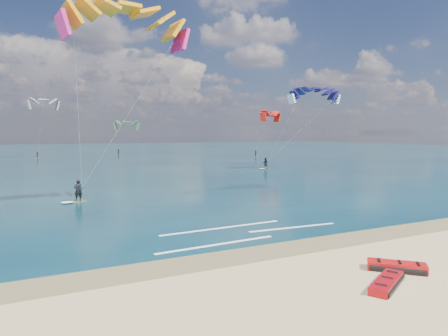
{
  "coord_description": "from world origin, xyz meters",
  "views": [
    {
      "loc": [
        -10.38,
        -12.98,
        5.72
      ],
      "look_at": [
        -0.0,
        8.0,
        3.65
      ],
      "focal_mm": 32.0,
      "sensor_mm": 36.0,
      "label": 1
    }
  ],
  "objects_px": {
    "packed_kite_left": "(386,287)",
    "kitesurfer_far": "(290,124)",
    "kitesurfer_main": "(102,97)",
    "packed_kite_mid": "(397,271)"
  },
  "relations": [
    {
      "from": "packed_kite_left",
      "to": "kitesurfer_far",
      "type": "height_order",
      "value": "kitesurfer_far"
    },
    {
      "from": "kitesurfer_main",
      "to": "packed_kite_left",
      "type": "bearing_deg",
      "value": -92.76
    },
    {
      "from": "packed_kite_left",
      "to": "packed_kite_mid",
      "type": "distance_m",
      "value": 2.07
    },
    {
      "from": "packed_kite_left",
      "to": "kitesurfer_main",
      "type": "xyz_separation_m",
      "value": [
        -6.58,
        21.19,
        8.39
      ]
    },
    {
      "from": "packed_kite_left",
      "to": "kitesurfer_far",
      "type": "relative_size",
      "value": 0.2
    },
    {
      "from": "packed_kite_left",
      "to": "kitesurfer_main",
      "type": "relative_size",
      "value": 0.17
    },
    {
      "from": "packed_kite_mid",
      "to": "kitesurfer_main",
      "type": "distance_m",
      "value": 23.36
    },
    {
      "from": "kitesurfer_main",
      "to": "kitesurfer_far",
      "type": "distance_m",
      "value": 36.46
    },
    {
      "from": "packed_kite_left",
      "to": "kitesurfer_far",
      "type": "xyz_separation_m",
      "value": [
        24.49,
        40.22,
        7.06
      ]
    },
    {
      "from": "packed_kite_mid",
      "to": "kitesurfer_main",
      "type": "height_order",
      "value": "kitesurfer_main"
    }
  ]
}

